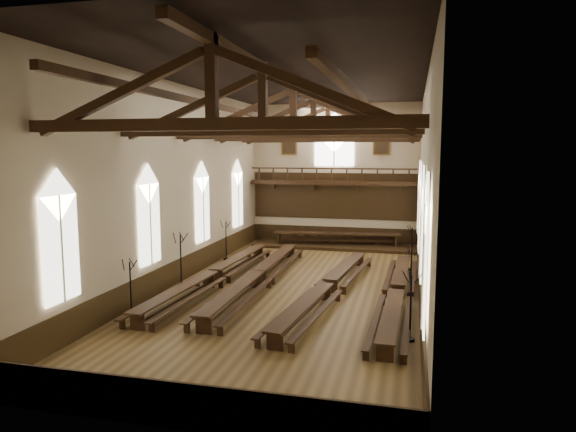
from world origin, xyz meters
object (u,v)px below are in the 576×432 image
Objects in this scene: candelabrum_left_far at (226,248)px; refectory_row_d at (397,291)px; candelabrum_left_mid at (181,270)px; candelabrum_right_mid at (411,281)px; candelabrum_left_near at (131,298)px; refectory_row_a at (213,274)px; candelabrum_right_near at (410,320)px; candelabrum_right_far at (411,257)px; refectory_row_b at (258,274)px; dais at (336,246)px; refectory_row_c at (329,285)px; high_table at (337,234)px.

refectory_row_d is at bearing -32.57° from candelabrum_left_far.
candelabrum_right_mid is at bearing 3.89° from candelabrum_left_mid.
candelabrum_left_far is at bearing 90.00° from candelabrum_left_near.
refectory_row_d is at bearing -5.84° from refectory_row_a.
candelabrum_left_mid is 12.18m from candelabrum_right_near.
candelabrum_left_near is (-1.48, -5.23, 0.16)m from refectory_row_a.
candelabrum_right_far is at bearing 30.05° from refectory_row_a.
refectory_row_b is 1.29× the size of dais.
refectory_row_c is 12.36m from dais.
candelabrum_right_far reaches higher than refectory_row_d.
refectory_row_b is 3.89m from refectory_row_c.
candelabrum_right_near is at bearing -45.67° from candelabrum_left_far.
candelabrum_left_far reaches higher than refectory_row_c.
candelabrum_right_near reaches higher than dais.
high_table is (2.30, 11.18, 0.32)m from refectory_row_b.
candelabrum_right_far is (3.67, 6.30, 0.24)m from refectory_row_c.
refectory_row_c is at bearing 31.15° from candelabrum_left_near.
refectory_row_d is 13.26m from high_table.
candelabrum_left_near is 1.01× the size of candelabrum_right_mid.
candelabrum_right_near is at bearing -24.32° from candelabrum_left_mid.
refectory_row_c is 6.20× the size of candelabrum_right_mid.
refectory_row_d is 5.24× the size of candelabrum_left_mid.
candelabrum_left_near is at bearing -109.72° from high_table.
dais is (-4.52, 12.46, -0.42)m from refectory_row_d.
refectory_row_a is at bearing 74.19° from candelabrum_left_near.
refectory_row_b is at bearing 163.59° from refectory_row_c.
candelabrum_right_mid is at bearing -65.79° from dais.
candelabrum_right_near is at bearing -73.42° from high_table.
candelabrum_left_near is (-3.71, -5.59, 0.14)m from refectory_row_b.
candelabrum_right_near is at bearing -90.00° from candelabrum_right_mid.
candelabrum_left_far is at bearing 134.33° from candelabrum_right_near.
candelabrum_left_near reaches higher than refectory_row_d.
refectory_row_a is 6.24× the size of candelabrum_right_mid.
refectory_row_b is 5.47× the size of candelabrum_left_mid.
candelabrum_left_far is (-0.00, 11.04, 0.04)m from candelabrum_left_near.
refectory_row_a reaches higher than dais.
candelabrum_right_near is 1.09× the size of candelabrum_right_mid.
candelabrum_left_far is (-6.01, -5.73, 0.65)m from dais.
candelabrum_left_near is 4.69m from candelabrum_left_mid.
high_table is at bearing 70.28° from candelabrum_left_near.
refectory_row_a is 12.39m from high_table.
candelabrum_right_far reaches higher than high_table.
refectory_row_d is 5.50× the size of candelabrum_right_far.
candelabrum_left_far reaches higher than dais.
candelabrum_left_mid reaches higher than candelabrum_left_far.
high_table reaches higher than refectory_row_c.
candelabrum_left_mid is 11.13m from candelabrum_right_mid.
candelabrum_right_near is (5.09, -17.09, 0.67)m from dais.
refectory_row_a is 1.65× the size of high_table.
dais is at bearing 78.36° from refectory_row_b.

